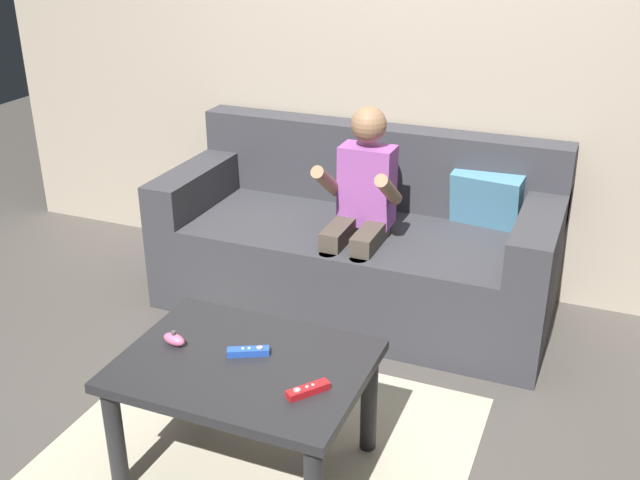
% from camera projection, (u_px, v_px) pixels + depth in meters
% --- Properties ---
extents(ground_plane, '(9.48, 9.48, 0.00)m').
position_uv_depth(ground_plane, '(292.00, 429.00, 2.84)').
color(ground_plane, '#4C4742').
extents(wall_back, '(4.74, 0.05, 2.50)m').
position_uv_depth(wall_back, '(412.00, 36.00, 3.54)').
color(wall_back, '#B2A38E').
rests_on(wall_back, ground).
extents(couch, '(1.86, 0.80, 0.83)m').
position_uv_depth(couch, '(360.00, 246.00, 3.63)').
color(couch, '#38383D').
rests_on(couch, ground).
extents(person_seated_on_couch, '(0.34, 0.42, 1.02)m').
position_uv_depth(person_seated_on_couch, '(360.00, 207.00, 3.35)').
color(person_seated_on_couch, '#4C4238').
rests_on(person_seated_on_couch, ground).
extents(coffee_table, '(0.81, 0.61, 0.44)m').
position_uv_depth(coffee_table, '(245.00, 380.00, 2.50)').
color(coffee_table, '#232326').
rests_on(coffee_table, ground).
extents(area_rug, '(1.47, 1.44, 0.01)m').
position_uv_depth(area_rug, '(249.00, 466.00, 2.65)').
color(area_rug, '#BCB299').
rests_on(area_rug, ground).
extents(game_remote_red_near_edge, '(0.11, 0.13, 0.03)m').
position_uv_depth(game_remote_red_near_edge, '(308.00, 390.00, 2.30)').
color(game_remote_red_near_edge, red).
rests_on(game_remote_red_near_edge, coffee_table).
extents(nunchuk_pink, '(0.10, 0.06, 0.05)m').
position_uv_depth(nunchuk_pink, '(174.00, 339.00, 2.55)').
color(nunchuk_pink, pink).
rests_on(nunchuk_pink, coffee_table).
extents(game_remote_blue_far_corner, '(0.14, 0.09, 0.03)m').
position_uv_depth(game_remote_blue_far_corner, '(248.00, 352.00, 2.50)').
color(game_remote_blue_far_corner, blue).
rests_on(game_remote_blue_far_corner, coffee_table).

